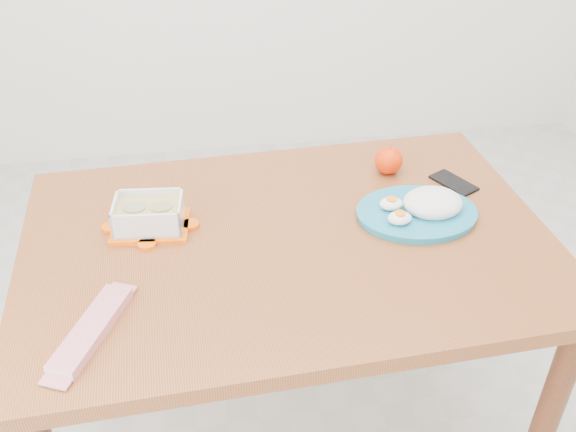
{
  "coord_description": "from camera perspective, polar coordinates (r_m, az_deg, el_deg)",
  "views": [
    {
      "loc": [
        -0.3,
        -1.27,
        1.67
      ],
      "look_at": [
        -0.11,
        -0.06,
        0.81
      ],
      "focal_mm": 40.0,
      "sensor_mm": 36.0,
      "label": 1
    }
  ],
  "objects": [
    {
      "name": "ground",
      "position": [
        2.11,
        2.87,
        -16.96
      ],
      "size": [
        3.5,
        3.5,
        0.0
      ],
      "primitive_type": "plane",
      "color": "#B7B7B2",
      "rests_on": "ground"
    },
    {
      "name": "smartphone",
      "position": [
        1.77,
        14.51,
        2.87
      ],
      "size": [
        0.11,
        0.14,
        0.01
      ],
      "primitive_type": "cube",
      "rotation": [
        0.0,
        0.0,
        0.48
      ],
      "color": "black",
      "rests_on": "dining_table"
    },
    {
      "name": "rice_plate",
      "position": [
        1.61,
        11.84,
        0.75
      ],
      "size": [
        0.31,
        0.31,
        0.08
      ],
      "rotation": [
        0.0,
        0.0,
        -0.04
      ],
      "color": "teal",
      "rests_on": "dining_table"
    },
    {
      "name": "food_container",
      "position": [
        1.57,
        -12.25,
        0.07
      ],
      "size": [
        0.2,
        0.16,
        0.08
      ],
      "rotation": [
        0.0,
        0.0,
        -0.1
      ],
      "color": "#FA5F07",
      "rests_on": "dining_table"
    },
    {
      "name": "dining_table",
      "position": [
        1.58,
        0.0,
        -4.56
      ],
      "size": [
        1.29,
        0.89,
        0.75
      ],
      "rotation": [
        0.0,
        0.0,
        0.05
      ],
      "color": "#96472A",
      "rests_on": "ground"
    },
    {
      "name": "orange_fruit",
      "position": [
        1.77,
        8.95,
        4.91
      ],
      "size": [
        0.08,
        0.08,
        0.08
      ],
      "primitive_type": "sphere",
      "color": "#FF3405",
      "rests_on": "dining_table"
    },
    {
      "name": "candy_bar",
      "position": [
        1.33,
        -17.07,
        -9.61
      ],
      "size": [
        0.15,
        0.24,
        0.02
      ],
      "primitive_type": "cube",
      "rotation": [
        0.0,
        0.0,
        1.15
      ],
      "color": "#BB0929",
      "rests_on": "dining_table"
    }
  ]
}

